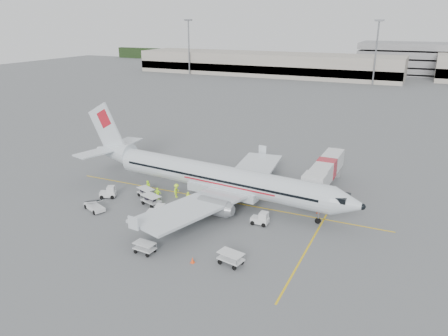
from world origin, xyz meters
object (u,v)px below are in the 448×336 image
(jet_bridge, at_px, (326,175))
(tug_fore, at_px, (260,218))
(tug_aft, at_px, (108,192))
(tug_mid, at_px, (156,211))
(aircraft, at_px, (219,161))
(belt_loader, at_px, (94,202))

(jet_bridge, height_order, tug_fore, jet_bridge)
(jet_bridge, relative_size, tug_fore, 8.24)
(tug_aft, bearing_deg, tug_mid, -41.18)
(jet_bridge, relative_size, tug_mid, 7.59)
(tug_aft, bearing_deg, aircraft, -5.27)
(aircraft, height_order, tug_aft, aircraft)
(jet_bridge, relative_size, tug_aft, 8.13)
(belt_loader, xyz_separation_m, tug_fore, (19.96, 4.98, -0.39))
(tug_mid, bearing_deg, tug_fore, 3.16)
(aircraft, bearing_deg, tug_aft, -153.61)
(aircraft, distance_m, belt_loader, 16.31)
(jet_bridge, xyz_separation_m, tug_fore, (-4.42, -14.05, -1.40))
(jet_bridge, relative_size, belt_loader, 3.86)
(jet_bridge, bearing_deg, tug_fore, -106.89)
(tug_fore, height_order, tug_aft, tug_aft)
(tug_mid, xyz_separation_m, tug_aft, (-9.29, 2.49, -0.06))
(aircraft, relative_size, jet_bridge, 2.38)
(aircraft, height_order, tug_fore, aircraft)
(belt_loader, bearing_deg, tug_aft, 129.37)
(belt_loader, xyz_separation_m, tug_aft, (-1.15, 3.96, -0.38))
(aircraft, height_order, jet_bridge, aircraft)
(tug_mid, distance_m, tug_aft, 9.62)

